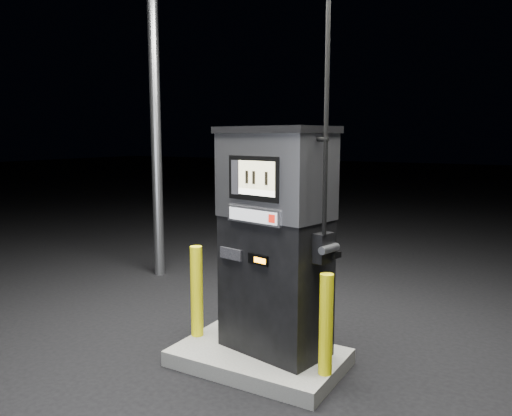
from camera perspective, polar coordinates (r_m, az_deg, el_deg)
The scene contains 5 objects.
ground at distance 5.09m, azimuth 0.32°, elevation -17.48°, with size 80.00×80.00×0.00m, color black.
pump_island at distance 5.05m, azimuth 0.32°, elevation -16.71°, with size 1.60×1.00×0.15m, color #61615C.
fuel_dispenser at distance 4.71m, azimuth 2.23°, elevation -3.50°, with size 1.23×0.84×4.44m.
bollard_left at distance 5.24m, azimuth -6.79°, elevation -9.43°, with size 0.13×0.13×0.95m, color #FFF50E.
bollard_right at distance 4.45m, azimuth 7.99°, elevation -13.05°, with size 0.12×0.12×0.90m, color #FFF50E.
Camera 1 is at (2.29, -3.98, 2.20)m, focal length 35.00 mm.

